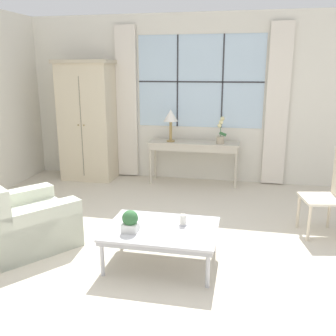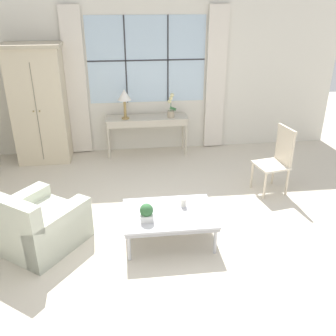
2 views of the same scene
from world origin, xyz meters
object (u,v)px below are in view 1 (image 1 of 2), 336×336
object	(u,v)px
side_chair_wooden	(332,189)
coffee_table	(162,231)
pillar_candle	(183,220)
console_table	(194,147)
potted_orchid	(221,134)
table_lamp	(171,117)
potted_plant_small	(130,221)
armoire	(88,121)
armchair_upholstered	(24,223)

from	to	relation	value
side_chair_wooden	coffee_table	xyz separation A→B (m)	(-1.78, -1.07, -0.22)
side_chair_wooden	pillar_candle	size ratio (longest dim) A/B	8.28
console_table	potted_orchid	size ratio (longest dim) A/B	3.40
console_table	coffee_table	bearing A→B (deg)	-88.59
console_table	table_lamp	size ratio (longest dim) A/B	2.79
console_table	potted_plant_small	world-z (taller)	console_table
pillar_candle	armoire	bearing A→B (deg)	128.99
armchair_upholstered	side_chair_wooden	distance (m)	3.51
potted_orchid	coffee_table	xyz separation A→B (m)	(-0.37, -2.73, -0.54)
armoire	potted_orchid	size ratio (longest dim) A/B	4.63
table_lamp	potted_plant_small	size ratio (longest dim) A/B	2.54
console_table	potted_plant_small	size ratio (longest dim) A/B	7.07
table_lamp	coffee_table	distance (m)	2.88
coffee_table	pillar_candle	size ratio (longest dim) A/B	8.94
potted_orchid	coffee_table	bearing A→B (deg)	-97.81
pillar_candle	potted_plant_small	bearing A→B (deg)	-152.13
potted_orchid	potted_plant_small	size ratio (longest dim) A/B	2.08
coffee_table	potted_orchid	bearing A→B (deg)	82.19
armoire	coffee_table	distance (m)	3.42
armoire	armchair_upholstered	size ratio (longest dim) A/B	1.64
potted_orchid	potted_plant_small	bearing A→B (deg)	-102.82
table_lamp	potted_orchid	world-z (taller)	table_lamp
armchair_upholstered	potted_plant_small	size ratio (longest dim) A/B	5.87
potted_orchid	armchair_upholstered	xyz separation A→B (m)	(-1.95, -2.65, -0.62)
armoire	coffee_table	world-z (taller)	armoire
armoire	table_lamp	size ratio (longest dim) A/B	3.80
coffee_table	potted_plant_small	size ratio (longest dim) A/B	5.15
armchair_upholstered	pillar_candle	world-z (taller)	armchair_upholstered
side_chair_wooden	pillar_candle	xyz separation A→B (m)	(-1.58, -0.96, -0.13)
armoire	console_table	xyz separation A→B (m)	(1.86, 0.05, -0.39)
table_lamp	side_chair_wooden	world-z (taller)	table_lamp
armchair_upholstered	coffee_table	distance (m)	1.58
armchair_upholstered	potted_plant_small	xyz separation A→B (m)	(1.30, -0.22, 0.23)
potted_orchid	pillar_candle	xyz separation A→B (m)	(-0.18, -2.62, -0.45)
console_table	pillar_candle	world-z (taller)	console_table
table_lamp	pillar_candle	xyz separation A→B (m)	(0.65, -2.63, -0.70)
table_lamp	potted_orchid	size ratio (longest dim) A/B	1.22
side_chair_wooden	potted_plant_small	size ratio (longest dim) A/B	4.77
potted_orchid	side_chair_wooden	size ratio (longest dim) A/B	0.44
coffee_table	pillar_candle	xyz separation A→B (m)	(0.20, 0.11, 0.09)
console_table	armchair_upholstered	world-z (taller)	armchair_upholstered
potted_orchid	armchair_upholstered	bearing A→B (deg)	-126.39
potted_plant_small	potted_orchid	bearing A→B (deg)	77.18
potted_orchid	table_lamp	bearing A→B (deg)	179.60
console_table	table_lamp	distance (m)	0.63
potted_orchid	coffee_table	world-z (taller)	potted_orchid
potted_orchid	console_table	bearing A→B (deg)	172.57
armchair_upholstered	potted_plant_small	world-z (taller)	armchair_upholstered
armoire	armchair_upholstered	world-z (taller)	armoire
table_lamp	pillar_candle	bearing A→B (deg)	-76.07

